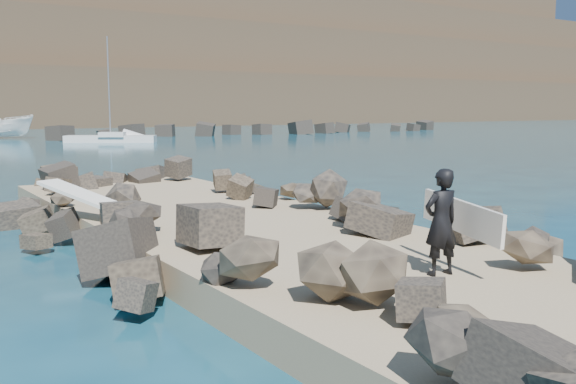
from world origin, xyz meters
name	(u,v)px	position (x,y,z in m)	size (l,w,h in m)	color
ground	(263,255)	(0.00, 0.00, 0.00)	(800.00, 800.00, 0.00)	#0F384C
jetty	(316,259)	(0.00, -2.00, 0.30)	(6.00, 26.00, 0.60)	#8C7759
riprap_left	(164,264)	(-2.90, -1.50, 0.50)	(2.60, 22.00, 1.00)	black
riprap_right	(409,230)	(2.90, -1.50, 0.50)	(2.60, 22.00, 1.00)	black
breakwater_secondary	(278,129)	(35.00, 55.00, 0.60)	(52.00, 4.00, 1.20)	black
surfboard_resting	(83,200)	(-2.94, 3.29, 1.04)	(0.62, 2.48, 0.08)	white
boat_imported	(3,126)	(4.78, 61.14, 1.25)	(2.44, 6.47, 2.50)	white
surfer_with_board	(444,221)	(0.36, -4.90, 1.44)	(1.03, 2.04, 1.67)	black
sailboat_c	(111,139)	(11.71, 47.14, 0.35)	(8.00, 5.80, 9.82)	silver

